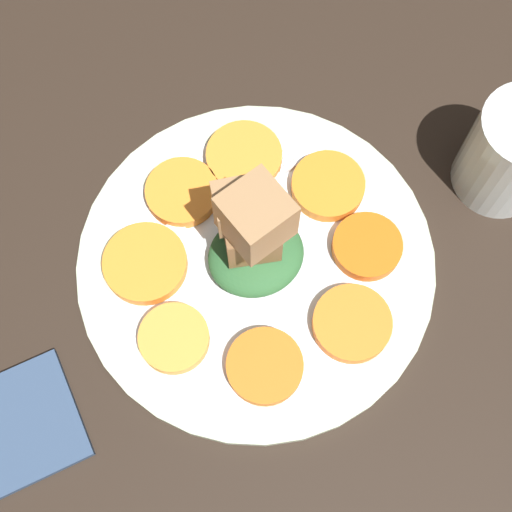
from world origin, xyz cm
name	(u,v)px	position (x,y,z in cm)	size (l,w,h in cm)	color
table_slab	(256,268)	(0.00, 0.00, 1.00)	(120.00, 120.00, 2.00)	black
plate	(256,262)	(0.00, 0.00, 2.52)	(30.91, 30.91, 1.05)	beige
carrot_slice_0	(367,246)	(-9.02, 3.15, 3.72)	(5.99, 5.99, 1.24)	#D55F13
carrot_slice_1	(328,186)	(-8.65, -3.39, 3.72)	(6.50, 6.50, 1.24)	orange
carrot_slice_2	(244,157)	(-3.17, -9.19, 3.72)	(6.85, 6.85, 1.24)	orange
carrot_slice_3	(182,192)	(3.27, -8.33, 3.72)	(6.43, 6.43, 1.24)	orange
carrot_slice_4	(145,263)	(8.73, -3.55, 3.72)	(7.15, 7.15, 1.24)	orange
carrot_slice_5	(174,338)	(9.06, 3.49, 3.72)	(5.81, 5.81, 1.24)	#F99539
carrot_slice_6	(265,366)	(3.36, 8.74, 3.72)	(6.26, 6.26, 1.24)	orange
carrot_slice_7	(352,323)	(-4.66, 8.60, 3.72)	(6.54, 6.54, 1.24)	orange
center_pile	(252,233)	(0.05, -0.62, 7.81)	(8.25, 8.27, 11.61)	#2D6033
fork	(216,202)	(0.90, -6.40, 3.30)	(17.35, 4.46, 0.40)	silver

